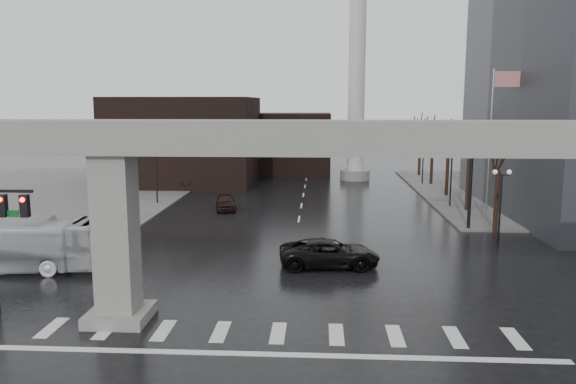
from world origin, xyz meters
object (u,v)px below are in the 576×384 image
object	(u,v)px
signal_mast_arm	(420,152)
city_bus	(4,245)
pickup_truck	(329,253)
far_car	(225,202)

from	to	relation	value
signal_mast_arm	city_bus	bearing A→B (deg)	-154.25
pickup_truck	city_bus	xyz separation A→B (m)	(-18.27, -1.89, 0.72)
signal_mast_arm	far_car	distance (m)	17.88
signal_mast_arm	city_bus	world-z (taller)	signal_mast_arm
pickup_truck	city_bus	world-z (taller)	city_bus
city_bus	signal_mast_arm	bearing A→B (deg)	-68.09
signal_mast_arm	far_car	bearing A→B (deg)	156.20
pickup_truck	city_bus	distance (m)	18.39
pickup_truck	signal_mast_arm	bearing A→B (deg)	-38.20
signal_mast_arm	city_bus	xyz separation A→B (m)	(-25.00, -12.06, -4.31)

